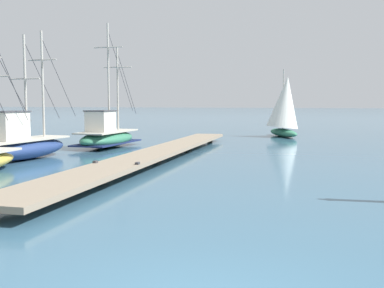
% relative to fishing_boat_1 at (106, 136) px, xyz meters
% --- Properties ---
extents(floating_dock, '(2.74, 22.82, 0.53)m').
position_rel_fishing_boat_1_xyz_m(floating_dock, '(4.96, -4.77, -0.32)').
color(floating_dock, gray).
rests_on(floating_dock, ground).
extents(fishing_boat_1, '(2.13, 6.64, 7.11)m').
position_rel_fishing_boat_1_xyz_m(fishing_boat_1, '(0.00, 0.00, 0.00)').
color(fishing_boat_1, '#337556').
rests_on(fishing_boat_1, ground).
extents(fishing_boat_2, '(2.08, 6.99, 6.00)m').
position_rel_fishing_boat_1_xyz_m(fishing_boat_2, '(-1.05, -6.25, 0.04)').
color(fishing_boat_2, navy).
rests_on(fishing_boat_2, ground).
extents(distant_sailboat, '(3.50, 4.69, 5.08)m').
position_rel_fishing_boat_1_xyz_m(distant_sailboat, '(9.05, 11.16, 1.63)').
color(distant_sailboat, '#337556').
rests_on(distant_sailboat, ground).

